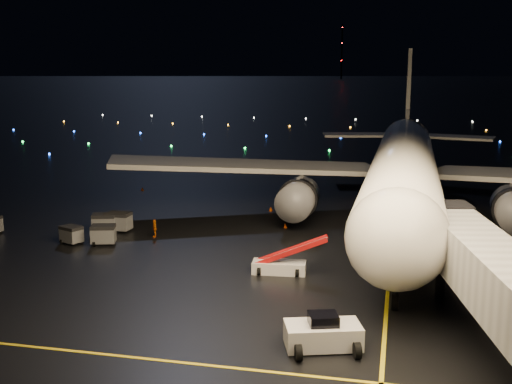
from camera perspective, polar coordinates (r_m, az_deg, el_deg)
ground at (r=340.60m, az=10.78°, el=8.34°), size 2000.00×2000.00×0.00m
lane_centre at (r=57.17m, az=11.90°, el=-4.83°), size 0.25×80.00×0.02m
lane_cross at (r=38.01m, az=-16.27°, el=-13.39°), size 60.00×0.25×0.02m
airliner at (r=67.84m, az=13.16°, el=5.26°), size 63.65×60.56×17.80m
pushback_tug at (r=36.74m, az=5.97°, el=-12.18°), size 4.66×3.37×2.00m
belt_loader at (r=48.85m, az=2.08°, el=-5.60°), size 6.05×2.13×2.88m
crew_c at (r=59.84m, az=-9.00°, el=-3.20°), size 0.72×1.05×1.65m
safety_cone_0 at (r=62.64m, az=2.61°, el=-2.98°), size 0.51×0.51×0.47m
safety_cone_1 at (r=69.78m, az=1.32°, el=-1.49°), size 0.54×0.54×0.49m
safety_cone_2 at (r=65.88m, az=3.49°, el=-2.26°), size 0.51×0.51×0.52m
safety_cone_3 at (r=82.34m, az=-10.07°, el=0.28°), size 0.55×0.55×0.47m
radio_mast at (r=783.55m, az=7.64°, el=12.25°), size 1.80×1.80×64.00m
taxiway_lights at (r=147.35m, az=7.89°, el=5.07°), size 164.00×92.00×0.36m
baggage_cart_0 at (r=62.47m, az=-12.08°, el=-2.61°), size 2.20×1.57×1.84m
baggage_cart_1 at (r=58.22m, az=-13.41°, el=-3.72°), size 2.39×1.96×1.76m
baggage_cart_2 at (r=62.35m, az=-13.35°, el=-2.71°), size 2.44×2.00×1.80m
baggage_cart_3 at (r=59.27m, az=-16.09°, el=-3.68°), size 2.23×1.94×1.59m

